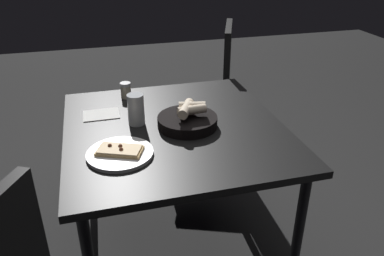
# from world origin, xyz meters

# --- Properties ---
(ground) EXTENTS (8.00, 8.00, 0.00)m
(ground) POSITION_xyz_m (0.00, 0.00, 0.00)
(ground) COLOR #252525
(dining_table) EXTENTS (0.92, 0.98, 0.71)m
(dining_table) POSITION_xyz_m (0.00, 0.00, 0.65)
(dining_table) COLOR black
(dining_table) RESTS_ON ground
(pizza_plate) EXTENTS (0.25, 0.25, 0.04)m
(pizza_plate) POSITION_xyz_m (-0.25, -0.18, 0.72)
(pizza_plate) COLOR silver
(pizza_plate) RESTS_ON dining_table
(bread_basket) EXTENTS (0.26, 0.26, 0.11)m
(bread_basket) POSITION_xyz_m (0.06, -0.02, 0.74)
(bread_basket) COLOR black
(bread_basket) RESTS_ON dining_table
(beer_glass) EXTENTS (0.07, 0.07, 0.14)m
(beer_glass) POSITION_xyz_m (-0.15, 0.06, 0.77)
(beer_glass) COLOR silver
(beer_glass) RESTS_ON dining_table
(pepper_shaker) EXTENTS (0.05, 0.05, 0.08)m
(pepper_shaker) POSITION_xyz_m (-0.16, 0.37, 0.74)
(pepper_shaker) COLOR #BFB299
(pepper_shaker) RESTS_ON dining_table
(napkin) EXTENTS (0.16, 0.12, 0.00)m
(napkin) POSITION_xyz_m (-0.30, 0.19, 0.71)
(napkin) COLOR white
(napkin) RESTS_ON dining_table
(chair_near) EXTENTS (0.57, 0.57, 0.94)m
(chair_near) POSITION_xyz_m (0.42, 0.83, 0.53)
(chair_near) COLOR #262626
(chair_near) RESTS_ON ground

